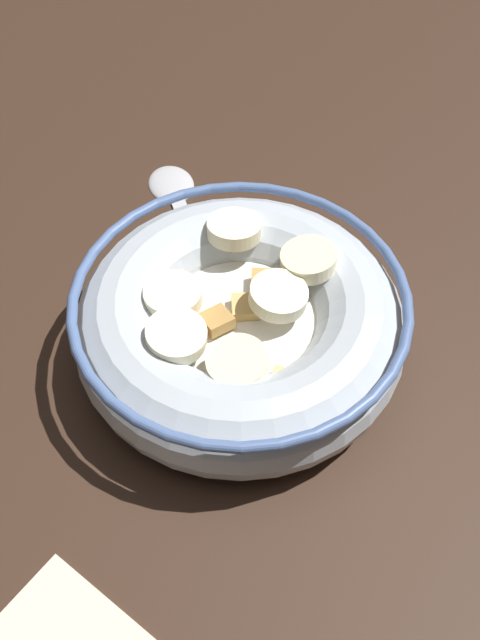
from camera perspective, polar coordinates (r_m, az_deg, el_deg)
ground_plane at (r=43.27cm, az=0.00°, el=-3.29°), size 132.17×132.17×2.00cm
cereal_bowl at (r=40.20cm, az=-0.03°, el=-0.16°), size 18.57×18.57×5.73cm
spoon at (r=50.95cm, az=-4.91°, el=9.45°), size 13.32×11.32×0.80cm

